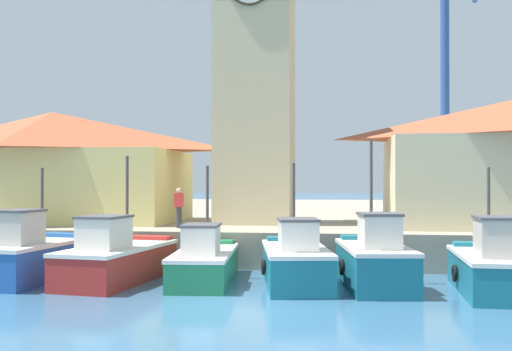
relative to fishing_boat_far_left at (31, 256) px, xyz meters
name	(u,v)px	position (x,y,z in m)	size (l,w,h in m)	color
ground_plane	(229,306)	(7.14, -2.94, -0.81)	(300.00, 300.00, 0.00)	#386689
quay_wharf	(298,218)	(7.14, 23.36, -0.12)	(120.00, 40.00, 1.38)	#9E937F
fishing_boat_far_left	(31,256)	(0.00, 0.00, 0.00)	(2.40, 4.63, 3.73)	#2356A8
fishing_boat_left_outer	(117,259)	(2.83, 0.26, -0.06)	(2.69, 5.32, 4.13)	#AD2823
fishing_boat_left_inner	(204,262)	(5.66, 0.61, -0.15)	(2.23, 5.10, 3.79)	#237A4C
fishing_boat_mid_left	(296,261)	(8.63, 0.40, -0.06)	(2.69, 5.04, 3.86)	#196B7F
fishing_boat_center	(375,261)	(11.08, 0.38, 0.00)	(2.44, 4.67, 4.61)	#196B7F
fishing_boat_mid_right	(493,267)	(14.43, -0.20, -0.05)	(2.17, 4.70, 3.69)	#196B7F
clock_tower	(256,56)	(6.24, 8.45, 8.13)	(3.86, 3.86, 16.06)	beige
warehouse_left	(52,165)	(-3.63, 8.60, 3.22)	(12.62, 6.86, 5.21)	#E5D17A
warehouse_right	(511,162)	(17.16, 7.92, 3.27)	(10.51, 6.82, 5.30)	beige
port_crane_near	(446,103)	(16.79, 21.18, 7.47)	(4.47, 7.83, 18.43)	navy
dock_worker_near_tower	(179,207)	(3.54, 5.25, 1.41)	(0.34, 0.22, 1.62)	#33333D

